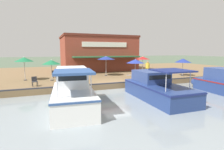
{
  "coord_description": "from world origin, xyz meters",
  "views": [
    {
      "loc": [
        15.28,
        -6.31,
        3.68
      ],
      "look_at": [
        -1.0,
        -0.06,
        1.3
      ],
      "focal_mm": 28.0,
      "sensor_mm": 36.0,
      "label": 1
    }
  ],
  "objects_px": {
    "patio_umbrella_back_row": "(24,59)",
    "patio_umbrella_near_quay_edge": "(106,58)",
    "patio_umbrella_mid_patio_left": "(51,62)",
    "tree_downstream_bank": "(87,45)",
    "cafe_chair_mid_patio": "(35,81)",
    "person_near_entrance": "(148,66)",
    "motorboat_second_along": "(72,91)",
    "cafe_chair_back_row_seat": "(54,74)",
    "waterfront_restaurant": "(97,53)",
    "motorboat_fourth_along": "(153,87)",
    "mooring_post": "(147,76)",
    "patio_umbrella_far_corner": "(143,58)",
    "patio_umbrella_by_entrance": "(135,61)",
    "patio_umbrella_mid_patio_right": "(183,61)"
  },
  "relations": [
    {
      "from": "patio_umbrella_near_quay_edge",
      "to": "cafe_chair_back_row_seat",
      "type": "distance_m",
      "value": 6.51
    },
    {
      "from": "motorboat_second_along",
      "to": "tree_downstream_bank",
      "type": "bearing_deg",
      "value": 164.51
    },
    {
      "from": "person_near_entrance",
      "to": "patio_umbrella_near_quay_edge",
      "type": "bearing_deg",
      "value": -104.7
    },
    {
      "from": "person_near_entrance",
      "to": "motorboat_second_along",
      "type": "bearing_deg",
      "value": -53.77
    },
    {
      "from": "patio_umbrella_back_row",
      "to": "motorboat_fourth_along",
      "type": "height_order",
      "value": "patio_umbrella_back_row"
    },
    {
      "from": "patio_umbrella_near_quay_edge",
      "to": "cafe_chair_back_row_seat",
      "type": "height_order",
      "value": "patio_umbrella_near_quay_edge"
    },
    {
      "from": "patio_umbrella_mid_patio_left",
      "to": "motorboat_second_along",
      "type": "bearing_deg",
      "value": 7.15
    },
    {
      "from": "patio_umbrella_far_corner",
      "to": "waterfront_restaurant",
      "type": "bearing_deg",
      "value": -150.8
    },
    {
      "from": "patio_umbrella_mid_patio_left",
      "to": "patio_umbrella_near_quay_edge",
      "type": "xyz_separation_m",
      "value": [
        -1.4,
        6.56,
        0.31
      ]
    },
    {
      "from": "motorboat_fourth_along",
      "to": "patio_umbrella_mid_patio_right",
      "type": "bearing_deg",
      "value": 124.55
    },
    {
      "from": "patio_umbrella_far_corner",
      "to": "tree_downstream_bank",
      "type": "relative_size",
      "value": 0.39
    },
    {
      "from": "cafe_chair_mid_patio",
      "to": "tree_downstream_bank",
      "type": "height_order",
      "value": "tree_downstream_bank"
    },
    {
      "from": "patio_umbrella_mid_patio_left",
      "to": "tree_downstream_bank",
      "type": "height_order",
      "value": "tree_downstream_bank"
    },
    {
      "from": "person_near_entrance",
      "to": "motorboat_fourth_along",
      "type": "bearing_deg",
      "value": -29.87
    },
    {
      "from": "patio_umbrella_mid_patio_left",
      "to": "motorboat_second_along",
      "type": "distance_m",
      "value": 8.1
    },
    {
      "from": "motorboat_second_along",
      "to": "patio_umbrella_far_corner",
      "type": "bearing_deg",
      "value": 130.67
    },
    {
      "from": "patio_umbrella_mid_patio_left",
      "to": "patio_umbrella_far_corner",
      "type": "bearing_deg",
      "value": 97.21
    },
    {
      "from": "waterfront_restaurant",
      "to": "mooring_post",
      "type": "relative_size",
      "value": 11.33
    },
    {
      "from": "person_near_entrance",
      "to": "patio_umbrella_back_row",
      "type": "bearing_deg",
      "value": -94.08
    },
    {
      "from": "patio_umbrella_by_entrance",
      "to": "cafe_chair_back_row_seat",
      "type": "height_order",
      "value": "patio_umbrella_by_entrance"
    },
    {
      "from": "patio_umbrella_near_quay_edge",
      "to": "motorboat_fourth_along",
      "type": "relative_size",
      "value": 0.33
    },
    {
      "from": "patio_umbrella_far_corner",
      "to": "motorboat_fourth_along",
      "type": "bearing_deg",
      "value": -26.46
    },
    {
      "from": "patio_umbrella_far_corner",
      "to": "patio_umbrella_back_row",
      "type": "distance_m",
      "value": 14.6
    },
    {
      "from": "patio_umbrella_mid_patio_left",
      "to": "cafe_chair_back_row_seat",
      "type": "height_order",
      "value": "patio_umbrella_mid_patio_left"
    },
    {
      "from": "patio_umbrella_back_row",
      "to": "patio_umbrella_near_quay_edge",
      "type": "distance_m",
      "value": 9.23
    },
    {
      "from": "patio_umbrella_mid_patio_right",
      "to": "motorboat_second_along",
      "type": "height_order",
      "value": "patio_umbrella_mid_patio_right"
    },
    {
      "from": "patio_umbrella_mid_patio_left",
      "to": "cafe_chair_mid_patio",
      "type": "xyz_separation_m",
      "value": [
        2.73,
        -1.56,
        -1.46
      ]
    },
    {
      "from": "patio_umbrella_by_entrance",
      "to": "tree_downstream_bank",
      "type": "distance_m",
      "value": 16.94
    },
    {
      "from": "patio_umbrella_near_quay_edge",
      "to": "waterfront_restaurant",
      "type": "bearing_deg",
      "value": 171.65
    },
    {
      "from": "patio_umbrella_near_quay_edge",
      "to": "cafe_chair_mid_patio",
      "type": "distance_m",
      "value": 9.28
    },
    {
      "from": "patio_umbrella_mid_patio_left",
      "to": "person_near_entrance",
      "type": "distance_m",
      "value": 11.83
    },
    {
      "from": "patio_umbrella_mid_patio_right",
      "to": "patio_umbrella_near_quay_edge",
      "type": "height_order",
      "value": "patio_umbrella_near_quay_edge"
    },
    {
      "from": "patio_umbrella_mid_patio_left",
      "to": "mooring_post",
      "type": "height_order",
      "value": "patio_umbrella_mid_patio_left"
    },
    {
      "from": "cafe_chair_back_row_seat",
      "to": "mooring_post",
      "type": "distance_m",
      "value": 10.68
    },
    {
      "from": "cafe_chair_back_row_seat",
      "to": "mooring_post",
      "type": "bearing_deg",
      "value": 58.1
    },
    {
      "from": "patio_umbrella_back_row",
      "to": "patio_umbrella_mid_patio_left",
      "type": "distance_m",
      "value": 2.88
    },
    {
      "from": "motorboat_second_along",
      "to": "cafe_chair_back_row_seat",
      "type": "bearing_deg",
      "value": -176.04
    },
    {
      "from": "waterfront_restaurant",
      "to": "patio_umbrella_mid_patio_left",
      "type": "xyz_separation_m",
      "value": [
        9.1,
        -7.69,
        -0.83
      ]
    },
    {
      "from": "patio_umbrella_near_quay_edge",
      "to": "cafe_chair_mid_patio",
      "type": "relative_size",
      "value": 2.94
    },
    {
      "from": "patio_umbrella_mid_patio_right",
      "to": "motorboat_fourth_along",
      "type": "xyz_separation_m",
      "value": [
        5.7,
        -8.27,
        -1.67
      ]
    },
    {
      "from": "waterfront_restaurant",
      "to": "motorboat_fourth_along",
      "type": "relative_size",
      "value": 1.55
    },
    {
      "from": "patio_umbrella_mid_patio_left",
      "to": "cafe_chair_mid_patio",
      "type": "height_order",
      "value": "patio_umbrella_mid_patio_left"
    },
    {
      "from": "patio_umbrella_mid_patio_right",
      "to": "patio_umbrella_mid_patio_left",
      "type": "xyz_separation_m",
      "value": [
        -2.16,
        -15.55,
        0.01
      ]
    },
    {
      "from": "cafe_chair_mid_patio",
      "to": "person_near_entrance",
      "type": "bearing_deg",
      "value": 101.65
    },
    {
      "from": "motorboat_fourth_along",
      "to": "patio_umbrella_mid_patio_left",
      "type": "bearing_deg",
      "value": -137.22
    },
    {
      "from": "patio_umbrella_far_corner",
      "to": "patio_umbrella_near_quay_edge",
      "type": "bearing_deg",
      "value": -88.8
    },
    {
      "from": "cafe_chair_mid_patio",
      "to": "mooring_post",
      "type": "xyz_separation_m",
      "value": [
        1.04,
        10.94,
        0.04
      ]
    },
    {
      "from": "patio_umbrella_near_quay_edge",
      "to": "cafe_chair_back_row_seat",
      "type": "bearing_deg",
      "value": -94.35
    },
    {
      "from": "waterfront_restaurant",
      "to": "cafe_chair_back_row_seat",
      "type": "relative_size",
      "value": 13.65
    },
    {
      "from": "waterfront_restaurant",
      "to": "patio_umbrella_near_quay_edge",
      "type": "relative_size",
      "value": 4.64
    }
  ]
}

